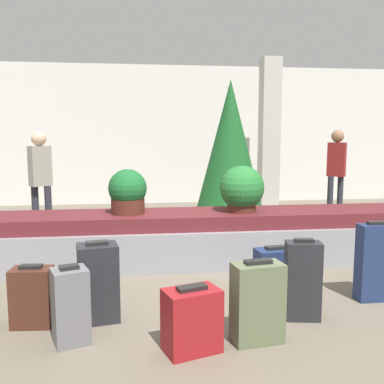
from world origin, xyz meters
TOP-DOWN VIEW (x-y plane):
  - ground_plane at (0.00, 0.00)m, footprint 18.00×18.00m
  - back_wall at (0.00, 6.27)m, footprint 18.00×0.06m
  - carousel at (0.00, 1.35)m, footprint 8.71×0.94m
  - pillar at (2.13, 5.06)m, footprint 0.39×0.39m
  - suitcase_0 at (0.23, -0.80)m, footprint 0.41×0.27m
  - suitcase_1 at (-0.29, -0.89)m, footprint 0.46×0.36m
  - suitcase_2 at (1.58, -0.12)m, footprint 0.34×0.17m
  - suitcase_3 at (0.65, 0.03)m, footprint 0.41×0.27m
  - suitcase_4 at (-1.01, -0.26)m, footprint 0.37×0.32m
  - suitcase_5 at (-1.18, -0.64)m, footprint 0.32×0.31m
  - suitcase_6 at (0.73, -0.44)m, footprint 0.32×0.23m
  - suitcase_7 at (-1.54, -0.30)m, footprint 0.34×0.24m
  - potted_plant_0 at (0.62, 1.29)m, footprint 0.55×0.55m
  - potted_plant_1 at (-0.79, 1.35)m, footprint 0.46×0.46m
  - traveler_0 at (-2.19, 3.13)m, footprint 0.36×0.34m
  - traveler_1 at (3.10, 3.89)m, footprint 0.36×0.34m
  - decorated_tree at (0.94, 3.47)m, footprint 1.23×1.23m

SIDE VIEW (x-z plane):
  - ground_plane at x=0.00m, z-range 0.00..0.00m
  - suitcase_1 at x=-0.29m, z-range -0.01..0.49m
  - suitcase_7 at x=-1.54m, z-range -0.01..0.51m
  - suitcase_3 at x=0.65m, z-range -0.01..0.51m
  - suitcase_5 at x=-1.18m, z-range -0.01..0.60m
  - carousel at x=0.00m, z-range -0.01..0.62m
  - suitcase_0 at x=0.23m, z-range -0.01..0.63m
  - suitcase_4 at x=-1.01m, z-range -0.01..0.68m
  - suitcase_6 at x=0.73m, z-range -0.01..0.70m
  - suitcase_2 at x=1.58m, z-range -0.01..0.76m
  - potted_plant_1 at x=-0.79m, z-range 0.63..1.17m
  - potted_plant_0 at x=0.62m, z-range 0.63..1.20m
  - traveler_0 at x=-2.19m, z-range 0.16..1.81m
  - traveler_1 at x=3.10m, z-range 0.17..1.86m
  - decorated_tree at x=0.94m, z-range 0.09..2.63m
  - back_wall at x=0.00m, z-range 0.00..3.20m
  - pillar at x=2.13m, z-range 0.00..3.20m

